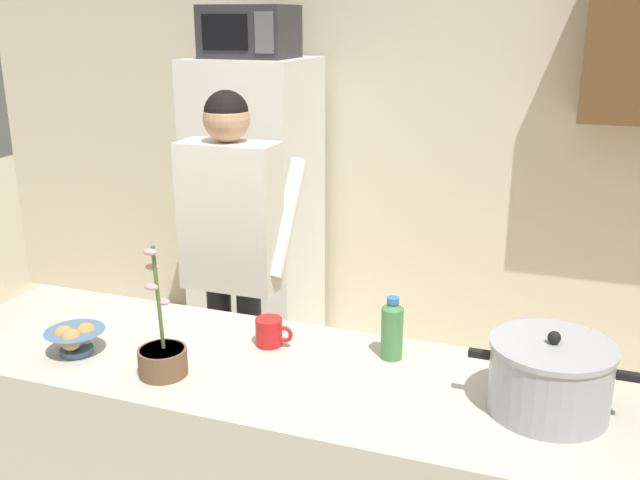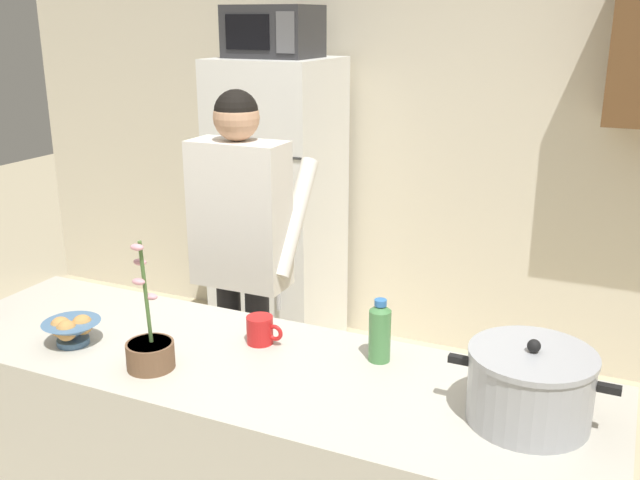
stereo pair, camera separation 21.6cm
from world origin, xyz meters
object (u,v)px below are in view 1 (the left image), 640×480
at_px(bread_bowl, 75,339).
at_px(potted_orchid, 162,356).
at_px(coffee_mug, 270,332).
at_px(refrigerator, 256,210).
at_px(microwave, 250,32).
at_px(bottle_mid_counter, 392,329).
at_px(person_near_pot, 232,235).
at_px(cooking_pot, 550,377).

bearing_deg(bread_bowl, potted_orchid, -4.18).
bearing_deg(coffee_mug, refrigerator, 116.05).
xyz_separation_m(microwave, bottle_mid_counter, (1.24, -1.64, -0.87)).
relative_size(coffee_mug, potted_orchid, 0.31).
bearing_deg(person_near_pot, cooking_pot, -30.55).
relative_size(microwave, potted_orchid, 1.14).
xyz_separation_m(person_near_pot, coffee_mug, (0.48, -0.69, -0.09)).
height_order(refrigerator, coffee_mug, refrigerator).
xyz_separation_m(coffee_mug, bottle_mid_counter, (0.41, 0.05, 0.05)).
distance_m(microwave, bread_bowl, 2.19).
height_order(person_near_pot, bread_bowl, person_near_pot).
relative_size(microwave, bread_bowl, 2.48).
bearing_deg(potted_orchid, cooking_pot, 9.03).
relative_size(coffee_mug, bread_bowl, 0.68).
relative_size(refrigerator, cooking_pot, 3.89).
xyz_separation_m(microwave, person_near_pot, (0.36, -1.00, -0.84)).
xyz_separation_m(refrigerator, person_near_pot, (0.36, -1.02, 0.18)).
bearing_deg(bottle_mid_counter, cooking_pot, -18.90).
height_order(coffee_mug, bottle_mid_counter, bottle_mid_counter).
xyz_separation_m(refrigerator, coffee_mug, (0.84, -1.71, 0.09)).
xyz_separation_m(refrigerator, potted_orchid, (0.61, -2.01, 0.11)).
bearing_deg(refrigerator, potted_orchid, -73.13).
bearing_deg(bottle_mid_counter, microwave, 127.12).
bearing_deg(refrigerator, person_near_pot, -70.79).
xyz_separation_m(microwave, potted_orchid, (0.61, -1.99, -0.91)).
distance_m(microwave, bottle_mid_counter, 2.24).
xyz_separation_m(bottle_mid_counter, potted_orchid, (-0.63, -0.35, -0.04)).
relative_size(bread_bowl, potted_orchid, 0.46).
xyz_separation_m(coffee_mug, potted_orchid, (-0.23, -0.30, 0.02)).
relative_size(cooking_pot, potted_orchid, 1.07).
height_order(microwave, potted_orchid, microwave).
distance_m(microwave, cooking_pot, 2.66).
height_order(microwave, bread_bowl, microwave).
bearing_deg(cooking_pot, coffee_mug, 172.39).
height_order(coffee_mug, potted_orchid, potted_orchid).
distance_m(cooking_pot, potted_orchid, 1.14).
bearing_deg(refrigerator, coffee_mug, -63.95).
height_order(coffee_mug, bread_bowl, bread_bowl).
relative_size(person_near_pot, cooking_pot, 3.74).
relative_size(microwave, coffee_mug, 3.66).
height_order(bottle_mid_counter, potted_orchid, potted_orchid).
bearing_deg(microwave, bottle_mid_counter, -52.88).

